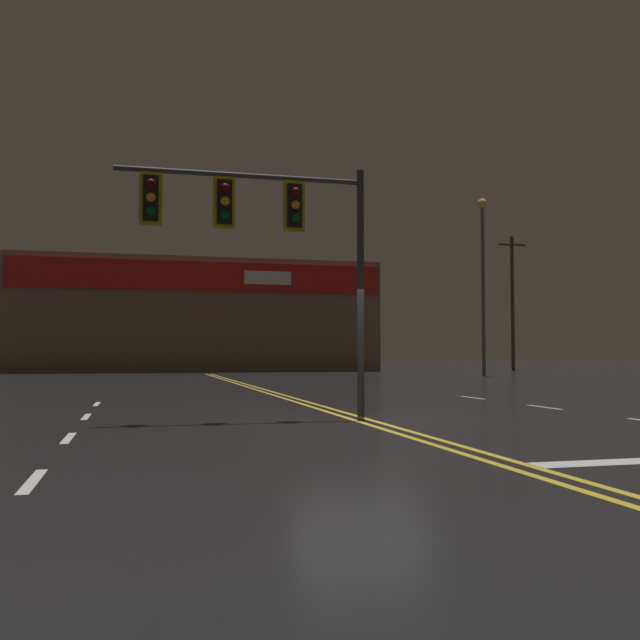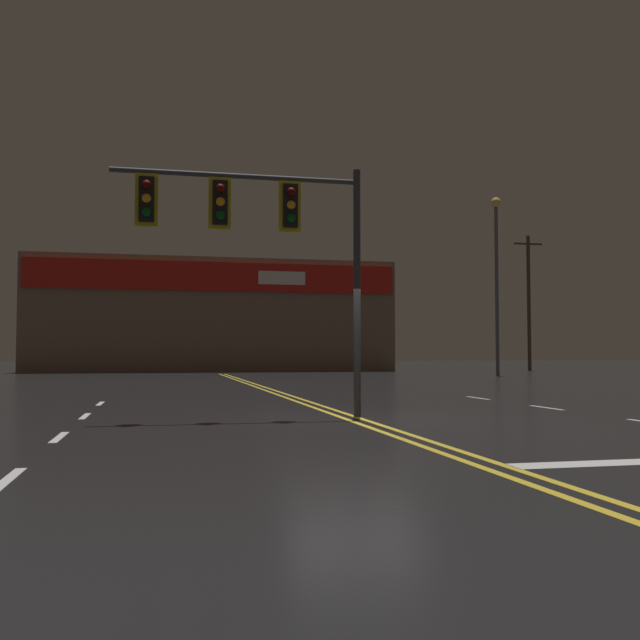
{
  "view_description": "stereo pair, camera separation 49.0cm",
  "coord_description": "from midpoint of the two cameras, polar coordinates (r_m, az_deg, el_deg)",
  "views": [
    {
      "loc": [
        -4.02,
        -12.8,
        1.23
      ],
      "look_at": [
        0.0,
        3.0,
        2.0
      ],
      "focal_mm": 40.0,
      "sensor_mm": 36.0,
      "label": 1
    },
    {
      "loc": [
        -3.54,
        -12.92,
        1.23
      ],
      "look_at": [
        0.0,
        3.0,
        2.0
      ],
      "focal_mm": 40.0,
      "sensor_mm": 36.0,
      "label": 2
    }
  ],
  "objects": [
    {
      "name": "streetlight_near_left",
      "position": [
        40.56,
        12.56,
        4.49
      ],
      "size": [
        0.56,
        0.56,
        9.85
      ],
      "color": "#59595E",
      "rests_on": "ground"
    },
    {
      "name": "traffic_signal_median",
      "position": [
        13.75,
        -6.24,
        8.04
      ],
      "size": [
        4.78,
        0.36,
        4.86
      ],
      "color": "#38383D",
      "rests_on": "ground"
    },
    {
      "name": "road_markings",
      "position": [
        12.72,
        7.86,
        -8.21
      ],
      "size": [
        14.86,
        60.0,
        0.01
      ],
      "color": "gold",
      "rests_on": "ground"
    },
    {
      "name": "ground_plane",
      "position": [
        13.46,
        2.13,
        -7.95
      ],
      "size": [
        200.0,
        200.0,
        0.0
      ],
      "primitive_type": "plane",
      "color": "black"
    },
    {
      "name": "utility_pole_row",
      "position": [
        47.25,
        -9.7,
        2.06
      ],
      "size": [
        47.07,
        0.26,
        9.87
      ],
      "color": "#4C3828",
      "rests_on": "ground"
    },
    {
      "name": "building_backdrop",
      "position": [
        52.59,
        -10.13,
        0.2
      ],
      "size": [
        24.83,
        10.23,
        7.66
      ],
      "color": "#7A6651",
      "rests_on": "ground"
    }
  ]
}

